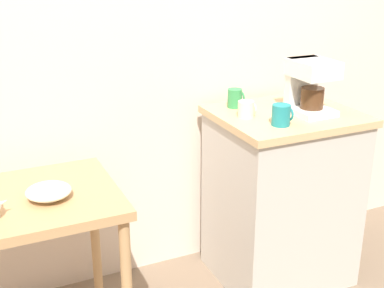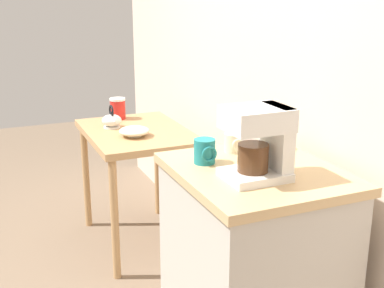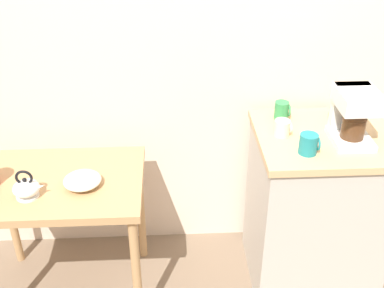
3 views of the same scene
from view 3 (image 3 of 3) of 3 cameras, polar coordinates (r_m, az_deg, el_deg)
The scene contains 10 objects.
ground_plane at distance 2.83m, azimuth 1.12°, elevation -16.25°, with size 8.00×8.00×0.00m, color #7A6651.
back_wall at distance 2.50m, azimuth 3.05°, elevation 15.21°, with size 4.40×0.10×2.80m, color beige.
wooden_table at distance 2.46m, azimuth -15.28°, elevation -6.05°, with size 0.81×0.59×0.74m.
kitchen_counter at distance 2.67m, azimuth 14.28°, elevation -7.45°, with size 0.68×0.59×0.91m.
bowl_stoneware at distance 2.31m, azimuth -12.82°, elevation -4.21°, with size 0.18×0.18×0.06m.
teakettle at distance 2.30m, azimuth -18.95°, elevation -4.95°, with size 0.15×0.12×0.14m.
coffee_maker at distance 2.36m, azimuth 18.50°, elevation 3.54°, with size 0.18×0.22×0.26m.
mug_dark_teal at distance 2.24m, azimuth 13.63°, elevation 0.01°, with size 0.09×0.08×0.10m.
mug_tall_green at distance 2.51m, azimuth 10.57°, elevation 3.90°, with size 0.08×0.07×0.09m.
mug_small_cream at distance 2.36m, azimuth 10.64°, elevation 1.89°, with size 0.08×0.08×0.08m.
Camera 3 is at (-0.15, -1.92, 2.08)m, focal length 45.17 mm.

